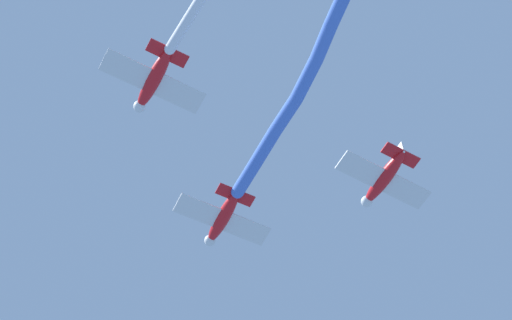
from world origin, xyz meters
TOP-DOWN VIEW (x-y plane):
  - airplane_lead at (4.22, 0.20)m, footprint 6.64×5.88m
  - smoke_trail_lead at (-6.02, 14.11)m, footprint 16.46×25.95m
  - airplane_left_wing at (6.02, 12.11)m, footprint 6.51×5.96m
  - airplane_right_wing at (-7.79, 0.75)m, footprint 6.44×6.06m

SIDE VIEW (x-z plane):
  - smoke_trail_lead at x=-6.02m, z-range 57.78..60.34m
  - airplane_lead at x=4.22m, z-range 58.76..60.58m
  - airplane_left_wing at x=6.02m, z-range 58.76..60.58m
  - airplane_right_wing at x=-7.79m, z-range 59.06..60.88m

